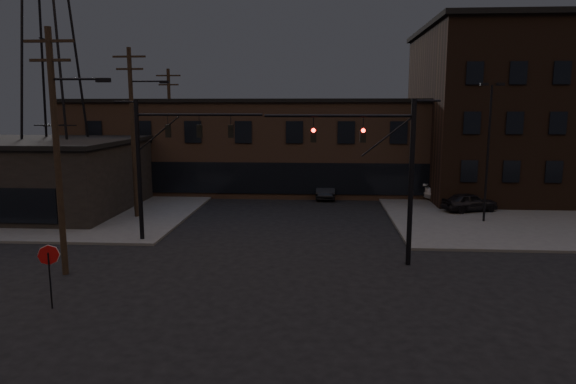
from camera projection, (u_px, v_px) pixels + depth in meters
The scene contains 18 objects.
ground at pixel (266, 294), 21.06m from camera, with size 140.00×140.00×0.00m, color black.
sidewalk_ne at pixel (567, 202), 41.29m from camera, with size 30.00×30.00×0.15m, color #474744.
sidewalk_nw at pixel (39, 196), 44.12m from camera, with size 30.00×30.00×0.15m, color #474744.
building_row at pixel (298, 146), 47.97m from camera, with size 40.00×12.00×8.00m, color brown.
building_right at pixel (552, 114), 44.10m from camera, with size 22.00×16.00×14.00m, color black.
building_left at pixel (19, 178), 37.69m from camera, with size 16.00×12.00×5.00m, color black.
traffic_signal_near at pixel (387, 164), 24.34m from camera, with size 7.12×0.24×8.00m.
traffic_signal_far at pixel (161, 154), 28.55m from camera, with size 7.12×0.24×8.00m.
stop_sign at pixel (49, 262), 19.32m from camera, with size 0.72×0.33×2.48m.
utility_pole_near at pixel (58, 147), 22.68m from camera, with size 3.70×0.28×11.00m.
utility_pole_mid at pixel (134, 129), 34.52m from camera, with size 3.70×0.28×11.50m.
utility_pole_far at pixel (170, 128), 46.46m from camera, with size 2.20×0.28×11.00m.
transmission_tower at pixel (49, 40), 37.90m from camera, with size 7.00×7.00×25.00m, color black, non-canonical shape.
lot_light_a at pixel (489, 140), 33.11m from camera, with size 1.50×0.28×9.14m.
lot_light_b at pixel (550, 136), 37.64m from camera, with size 1.50×0.28×9.14m.
parked_car_lot_a at pixel (470, 202), 37.12m from camera, with size 1.61×4.01×1.37m, color black.
parked_car_lot_b at pixel (455, 193), 40.99m from camera, with size 1.97×4.85×1.41m, color silver.
car_crossing at pixel (326, 189), 43.41m from camera, with size 1.55×4.46×1.47m, color black.
Camera 1 is at (2.22, -19.99, 7.59)m, focal length 32.00 mm.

